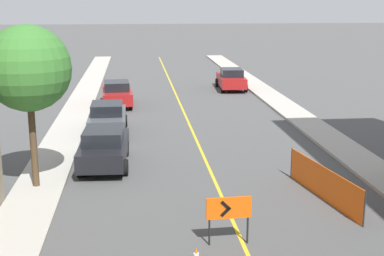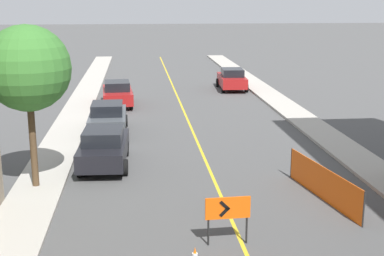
{
  "view_description": "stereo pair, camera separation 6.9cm",
  "coord_description": "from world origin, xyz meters",
  "px_view_note": "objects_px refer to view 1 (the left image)",
  "views": [
    {
      "loc": [
        -2.9,
        6.73,
        6.71
      ],
      "look_at": [
        -0.39,
        29.95,
        1.0
      ],
      "focal_mm": 50.0,
      "sensor_mm": 36.0,
      "label": 1
    },
    {
      "loc": [
        -2.83,
        6.73,
        6.71
      ],
      "look_at": [
        -0.39,
        29.95,
        1.0
      ],
      "focal_mm": 50.0,
      "sensor_mm": 36.0,
      "label": 2
    }
  ],
  "objects_px": {
    "parked_car_curb_far": "(117,93)",
    "parked_car_curb_mid": "(108,118)",
    "parked_car_opposite_side": "(231,79)",
    "street_tree_left_near": "(28,69)",
    "arrow_barricade_primary": "(229,210)",
    "parked_car_curb_near": "(104,147)"
  },
  "relations": [
    {
      "from": "parked_car_opposite_side",
      "to": "parked_car_curb_far",
      "type": "bearing_deg",
      "value": -144.54
    },
    {
      "from": "parked_car_curb_far",
      "to": "street_tree_left_near",
      "type": "distance_m",
      "value": 15.72
    },
    {
      "from": "parked_car_curb_near",
      "to": "parked_car_curb_far",
      "type": "bearing_deg",
      "value": 91.74
    },
    {
      "from": "arrow_barricade_primary",
      "to": "parked_car_curb_near",
      "type": "height_order",
      "value": "parked_car_curb_near"
    },
    {
      "from": "parked_car_curb_mid",
      "to": "parked_car_curb_far",
      "type": "bearing_deg",
      "value": 87.5
    },
    {
      "from": "parked_car_curb_mid",
      "to": "parked_car_curb_far",
      "type": "height_order",
      "value": "same"
    },
    {
      "from": "parked_car_curb_far",
      "to": "parked_car_opposite_side",
      "type": "height_order",
      "value": "same"
    },
    {
      "from": "parked_car_opposite_side",
      "to": "arrow_barricade_primary",
      "type": "bearing_deg",
      "value": -97.63
    },
    {
      "from": "parked_car_curb_near",
      "to": "street_tree_left_near",
      "type": "height_order",
      "value": "street_tree_left_near"
    },
    {
      "from": "parked_car_opposite_side",
      "to": "street_tree_left_near",
      "type": "height_order",
      "value": "street_tree_left_near"
    },
    {
      "from": "parked_car_opposite_side",
      "to": "street_tree_left_near",
      "type": "xyz_separation_m",
      "value": [
        -10.8,
        -20.45,
        3.55
      ]
    },
    {
      "from": "arrow_barricade_primary",
      "to": "parked_car_curb_far",
      "type": "xyz_separation_m",
      "value": [
        -3.63,
        20.21,
        -0.22
      ]
    },
    {
      "from": "parked_car_opposite_side",
      "to": "parked_car_curb_mid",
      "type": "bearing_deg",
      "value": -121.82
    },
    {
      "from": "parked_car_curb_near",
      "to": "street_tree_left_near",
      "type": "xyz_separation_m",
      "value": [
        -2.31,
        -2.48,
        3.55
      ]
    },
    {
      "from": "parked_car_curb_far",
      "to": "arrow_barricade_primary",
      "type": "bearing_deg",
      "value": -83.24
    },
    {
      "from": "arrow_barricade_primary",
      "to": "street_tree_left_near",
      "type": "xyz_separation_m",
      "value": [
        -6.1,
        5.1,
        3.33
      ]
    },
    {
      "from": "parked_car_curb_far",
      "to": "street_tree_left_near",
      "type": "xyz_separation_m",
      "value": [
        -2.47,
        -15.11,
        3.55
      ]
    },
    {
      "from": "parked_car_curb_far",
      "to": "parked_car_curb_mid",
      "type": "bearing_deg",
      "value": -95.61
    },
    {
      "from": "arrow_barricade_primary",
      "to": "parked_car_opposite_side",
      "type": "height_order",
      "value": "parked_car_opposite_side"
    },
    {
      "from": "arrow_barricade_primary",
      "to": "parked_car_curb_far",
      "type": "distance_m",
      "value": 20.54
    },
    {
      "from": "parked_car_curb_mid",
      "to": "parked_car_curb_far",
      "type": "xyz_separation_m",
      "value": [
        0.27,
        7.13,
        0.0
      ]
    },
    {
      "from": "parked_car_curb_mid",
      "to": "street_tree_left_near",
      "type": "relative_size",
      "value": 0.75
    }
  ]
}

